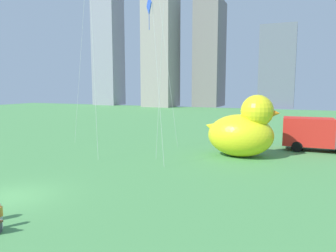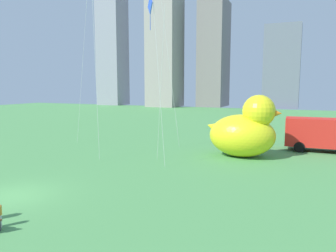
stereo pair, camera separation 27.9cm
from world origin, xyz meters
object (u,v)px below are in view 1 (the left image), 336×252
at_px(kite_blue, 150,12).
at_px(giant_inflatable_duck, 243,130).
at_px(box_truck, 316,134).
at_px(person_child, 0,214).

bearing_deg(kite_blue, giant_inflatable_duck, 37.70).
height_order(box_truck, kite_blue, kite_blue).
relative_size(person_child, kite_blue, 0.09).
height_order(person_child, kite_blue, kite_blue).
xyz_separation_m(person_child, kite_blue, (0.85, 12.07, 10.13)).
bearing_deg(person_child, box_truck, 60.02).
relative_size(person_child, giant_inflatable_duck, 0.17).
height_order(giant_inflatable_duck, box_truck, giant_inflatable_duck).
bearing_deg(kite_blue, box_truck, 38.81).
xyz_separation_m(giant_inflatable_duck, box_truck, (5.49, 4.60, -0.66)).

